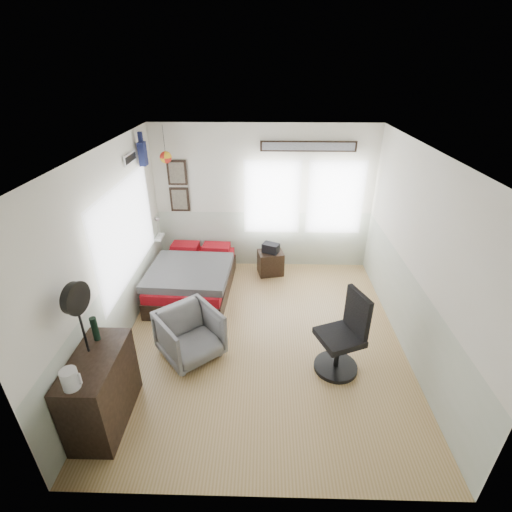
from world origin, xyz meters
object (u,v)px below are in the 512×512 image
object	(u,v)px
dresser	(101,390)
armchair	(190,334)
bed	(193,278)
task_chair	(343,340)
nightstand	(270,263)

from	to	relation	value
dresser	armchair	bearing A→B (deg)	54.17
armchair	dresser	bearing A→B (deg)	-165.69
bed	task_chair	world-z (taller)	task_chair
bed	task_chair	bearing A→B (deg)	-35.03
armchair	task_chair	bearing A→B (deg)	-45.59
dresser	task_chair	distance (m)	2.91
armchair	task_chair	xyz separation A→B (m)	(2.01, -0.20, 0.12)
armchair	bed	bearing A→B (deg)	58.93
nightstand	task_chair	xyz separation A→B (m)	(0.90, -2.45, 0.24)
bed	dresser	xyz separation A→B (m)	(-0.53, -2.63, 0.17)
armchair	nightstand	distance (m)	2.51
dresser	nightstand	distance (m)	3.81
dresser	armchair	size ratio (longest dim) A/B	1.32
nightstand	armchair	bearing A→B (deg)	-128.64
bed	dresser	size ratio (longest dim) A/B	1.87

